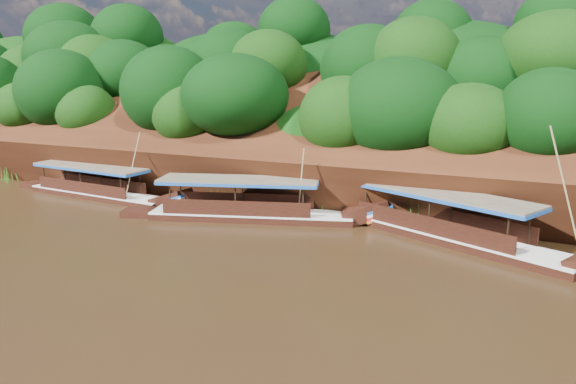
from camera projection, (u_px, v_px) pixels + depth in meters
ground at (218, 255)px, 29.59m from camera, size 160.00×160.00×0.00m
riverbank at (356, 159)px, 49.30m from camera, size 120.00×30.06×19.40m
boat_0 at (467, 235)px, 31.02m from camera, size 16.42×9.00×7.63m
boat_1 at (264, 211)px, 36.36m from camera, size 15.52×6.76×5.41m
boat_2 at (106, 192)px, 42.39m from camera, size 15.33×3.33×5.69m
reeds at (254, 197)px, 39.13m from camera, size 47.82×2.48×2.08m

